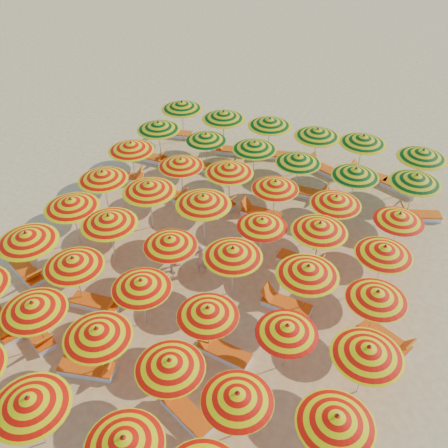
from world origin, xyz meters
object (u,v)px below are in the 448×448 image
Objects in this scene: umbrella_31 at (181,162)px; lounger_25 at (401,188)px; umbrella_14 at (141,284)px; lounger_23 at (323,169)px; umbrella_2 at (29,402)px; umbrella_46 at (363,139)px; umbrella_27 at (262,222)px; umbrella_9 at (170,364)px; umbrella_45 at (317,133)px; beachgoer_b at (177,253)px; umbrella_22 at (308,270)px; umbrella_10 at (237,397)px; umbrella_25 at (149,187)px; umbrella_36 at (158,126)px; lounger_13 at (218,201)px; umbrella_21 at (233,252)px; umbrella_41 at (416,179)px; umbrella_18 at (71,203)px; lounger_22 at (279,155)px; lounger_11 at (126,178)px; lounger_24 at (368,175)px; umbrella_16 at (287,329)px; umbrella_38 at (255,145)px; umbrella_8 at (97,332)px; umbrella_17 at (368,351)px; umbrella_30 at (131,146)px; lounger_14 at (260,213)px; umbrella_3 at (124,441)px; umbrella_26 at (203,200)px; lounger_6 at (97,303)px; umbrella_20 at (170,242)px; lounger_17 at (218,169)px; umbrella_42 at (182,105)px; lounger_3 at (88,369)px; umbrella_19 at (109,220)px; lounger_16 at (151,158)px; beachgoer_a at (201,259)px; umbrella_34 at (336,200)px; lounger_4 at (186,412)px; lounger_8 at (285,304)px; umbrella_33 at (275,185)px; lounger_12 at (171,194)px; umbrella_15 at (208,311)px; umbrella_28 at (320,227)px; umbrella_39 at (298,159)px; lounger_2 at (37,334)px; lounger_7 at (223,352)px; umbrella_37 at (206,137)px; umbrella_44 at (270,122)px; umbrella_40 at (356,172)px; umbrella_13 at (73,262)px; umbrella_7 at (33,307)px.

umbrella_31 reaches higher than lounger_25.
umbrella_14 reaches higher than lounger_23.
umbrella_46 reaches higher than umbrella_2.
umbrella_9 is at bearing -90.38° from umbrella_27.
beachgoer_b is at bearing -106.82° from umbrella_45.
umbrella_22 is 1.74× the size of beachgoer_b.
umbrella_10 is 1.01× the size of umbrella_25.
lounger_13 is at bearing -27.99° from umbrella_36.
umbrella_21 is 1.05× the size of umbrella_41.
umbrella_18 is 10.96m from lounger_22.
lounger_24 is at bearing 1.29° from lounger_11.
umbrella_36 is (-7.06, 11.58, 0.15)m from umbrella_9.
umbrella_9 is 1.03× the size of umbrella_46.
umbrella_16 is 10.41m from umbrella_38.
umbrella_8 is 9.44m from umbrella_31.
umbrella_30 is (-11.92, 6.87, 0.05)m from umbrella_17.
umbrella_16 is 7.82m from lounger_14.
umbrella_26 is at bearing 104.86° from umbrella_3.
umbrella_20 is at bearing 44.58° from lounger_6.
lounger_17 is 1.03× the size of lounger_24.
lounger_3 is (4.21, -14.13, -1.83)m from umbrella_42.
umbrella_19 is 1.45× the size of lounger_16.
umbrella_26 is 2.08× the size of beachgoer_a.
umbrella_10 reaches higher than lounger_11.
lounger_14 is (3.67, 0.13, -1.68)m from umbrella_31.
umbrella_18 is (-4.51, 4.68, 0.09)m from umbrella_8.
lounger_24 is at bearing 84.63° from umbrella_34.
lounger_4 is (0.42, -14.12, -1.86)m from umbrella_45.
umbrella_34 is 4.70m from lounger_8.
umbrella_33 is at bearing -18.97° from umbrella_36.
umbrella_46 is at bearing 45.46° from lounger_12.
umbrella_28 reaches higher than umbrella_15.
lounger_8 is 10.48m from lounger_11.
umbrella_39 is at bearing 55.13° from umbrella_19.
umbrella_16 is 1.23× the size of lounger_2.
lounger_7 is 12.42m from lounger_16.
umbrella_46 is 4.38m from lounger_22.
umbrella_33 reaches higher than lounger_16.
umbrella_14 is 12.68m from umbrella_42.
umbrella_3 is at bearing -71.49° from umbrella_37.
umbrella_16 is 12.53m from umbrella_44.
umbrella_30 reaches higher than umbrella_40.
umbrella_9 is at bearing -112.08° from umbrella_41.
lounger_16 is 0.95× the size of lounger_25.
lounger_8 is at bearing 21.96° from umbrella_13.
umbrella_42 is 10.37m from beachgoer_a.
umbrella_22 reaches higher than umbrella_7.
lounger_17 is at bearing 144.93° from umbrella_33.
umbrella_2 reaches higher than umbrella_38.
umbrella_42 reaches higher than umbrella_30.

